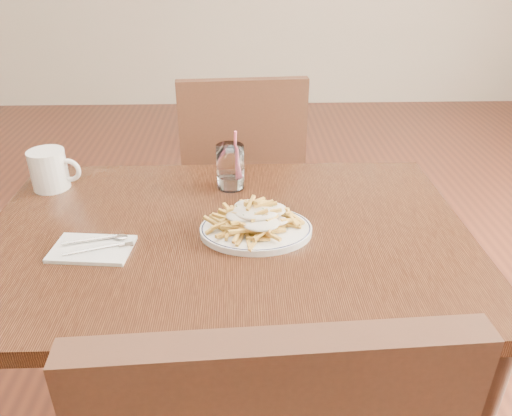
{
  "coord_description": "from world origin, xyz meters",
  "views": [
    {
      "loc": [
        0.04,
        -1.06,
        1.4
      ],
      "look_at": [
        0.07,
        -0.02,
        0.82
      ],
      "focal_mm": 35.0,
      "sensor_mm": 36.0,
      "label": 1
    }
  ],
  "objects_px": {
    "table": "(227,256)",
    "water_glass": "(230,169)",
    "fries_plate": "(256,230)",
    "chair_far": "(242,178)",
    "loaded_fries": "(256,215)",
    "coffee_mug": "(50,170)"
  },
  "relations": [
    {
      "from": "table",
      "to": "fries_plate",
      "type": "height_order",
      "value": "fries_plate"
    },
    {
      "from": "table",
      "to": "fries_plate",
      "type": "relative_size",
      "value": 4.37
    },
    {
      "from": "coffee_mug",
      "to": "water_glass",
      "type": "bearing_deg",
      "value": -1.3
    },
    {
      "from": "chair_far",
      "to": "water_glass",
      "type": "relative_size",
      "value": 5.57
    },
    {
      "from": "coffee_mug",
      "to": "fries_plate",
      "type": "bearing_deg",
      "value": -24.78
    },
    {
      "from": "loaded_fries",
      "to": "water_glass",
      "type": "height_order",
      "value": "water_glass"
    },
    {
      "from": "table",
      "to": "water_glass",
      "type": "relative_size",
      "value": 6.9
    },
    {
      "from": "chair_far",
      "to": "fries_plate",
      "type": "xyz_separation_m",
      "value": [
        0.03,
        -0.73,
        0.21
      ]
    },
    {
      "from": "loaded_fries",
      "to": "coffee_mug",
      "type": "xyz_separation_m",
      "value": [
        -0.58,
        0.27,
        0.01
      ]
    },
    {
      "from": "loaded_fries",
      "to": "coffee_mug",
      "type": "relative_size",
      "value": 1.73
    },
    {
      "from": "fries_plate",
      "to": "loaded_fries",
      "type": "relative_size",
      "value": 1.1
    },
    {
      "from": "loaded_fries",
      "to": "fries_plate",
      "type": "bearing_deg",
      "value": -14.04
    },
    {
      "from": "fries_plate",
      "to": "coffee_mug",
      "type": "relative_size",
      "value": 1.9
    },
    {
      "from": "coffee_mug",
      "to": "loaded_fries",
      "type": "bearing_deg",
      "value": -24.78
    },
    {
      "from": "table",
      "to": "chair_far",
      "type": "height_order",
      "value": "chair_far"
    },
    {
      "from": "chair_far",
      "to": "fries_plate",
      "type": "height_order",
      "value": "chair_far"
    },
    {
      "from": "loaded_fries",
      "to": "coffee_mug",
      "type": "distance_m",
      "value": 0.64
    },
    {
      "from": "chair_far",
      "to": "loaded_fries",
      "type": "height_order",
      "value": "chair_far"
    },
    {
      "from": "table",
      "to": "coffee_mug",
      "type": "relative_size",
      "value": 8.29
    },
    {
      "from": "chair_far",
      "to": "coffee_mug",
      "type": "bearing_deg",
      "value": -139.37
    },
    {
      "from": "water_glass",
      "to": "coffee_mug",
      "type": "relative_size",
      "value": 1.2
    },
    {
      "from": "table",
      "to": "coffee_mug",
      "type": "distance_m",
      "value": 0.58
    }
  ]
}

